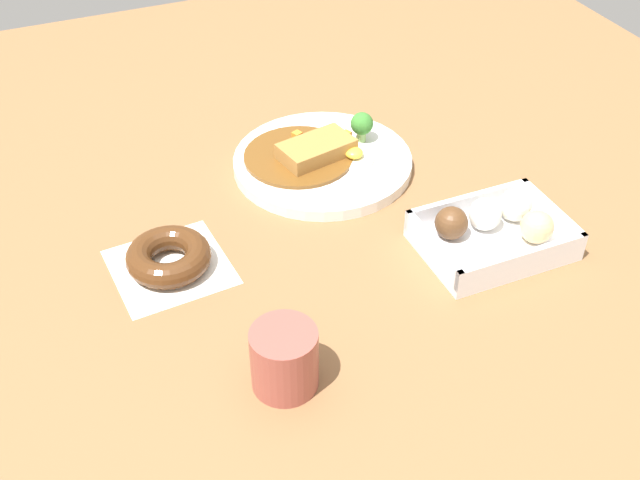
% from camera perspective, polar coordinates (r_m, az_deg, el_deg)
% --- Properties ---
extents(ground_plane, '(1.60, 1.60, 0.00)m').
position_cam_1_polar(ground_plane, '(1.11, 0.04, 2.03)').
color(ground_plane, brown).
extents(curry_plate, '(0.27, 0.27, 0.07)m').
position_cam_1_polar(curry_plate, '(1.19, 0.10, 5.87)').
color(curry_plate, white).
rests_on(curry_plate, ground_plane).
extents(donut_box, '(0.19, 0.14, 0.06)m').
position_cam_1_polar(donut_box, '(1.07, 12.53, 0.70)').
color(donut_box, white).
rests_on(donut_box, ground_plane).
extents(chocolate_ring_donut, '(0.15, 0.15, 0.04)m').
position_cam_1_polar(chocolate_ring_donut, '(1.03, -10.92, -1.25)').
color(chocolate_ring_donut, white).
rests_on(chocolate_ring_donut, ground_plane).
extents(coffee_mug, '(0.07, 0.07, 0.08)m').
position_cam_1_polar(coffee_mug, '(0.86, -2.60, -8.61)').
color(coffee_mug, '#9E4C42').
rests_on(coffee_mug, ground_plane).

